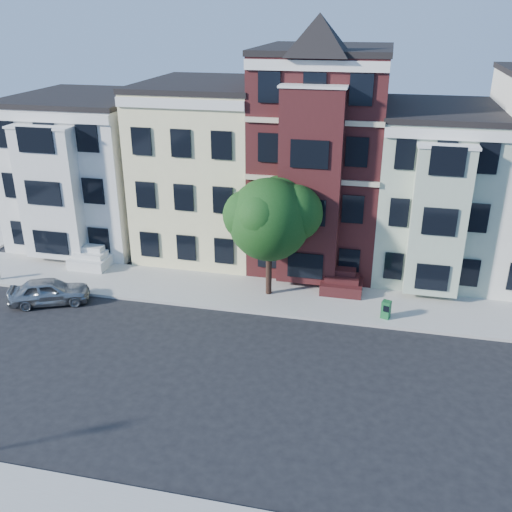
# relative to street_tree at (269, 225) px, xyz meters

# --- Properties ---
(ground) EXTENTS (120.00, 120.00, 0.00)m
(ground) POSITION_rel_street_tree_xyz_m (1.82, -8.17, -4.05)
(ground) COLOR black
(far_sidewalk) EXTENTS (60.00, 4.00, 0.15)m
(far_sidewalk) POSITION_rel_street_tree_xyz_m (1.82, -0.17, -3.97)
(far_sidewalk) COLOR #9E9B93
(far_sidewalk) RESTS_ON ground
(house_white) EXTENTS (8.00, 9.00, 9.00)m
(house_white) POSITION_rel_street_tree_xyz_m (-13.18, 6.33, 0.45)
(house_white) COLOR silver
(house_white) RESTS_ON ground
(house_yellow) EXTENTS (7.00, 9.00, 10.00)m
(house_yellow) POSITION_rel_street_tree_xyz_m (-5.18, 6.33, 0.95)
(house_yellow) COLOR #F5E9AA
(house_yellow) RESTS_ON ground
(house_brown) EXTENTS (7.00, 9.00, 12.00)m
(house_brown) POSITION_rel_street_tree_xyz_m (1.82, 6.33, 1.95)
(house_brown) COLOR #3B1415
(house_brown) RESTS_ON ground
(house_green) EXTENTS (6.00, 9.00, 9.00)m
(house_green) POSITION_rel_street_tree_xyz_m (8.32, 6.33, 0.45)
(house_green) COLOR #A7B89D
(house_green) RESTS_ON ground
(street_tree) EXTENTS (8.12, 8.12, 7.79)m
(street_tree) POSITION_rel_street_tree_xyz_m (0.00, 0.00, 0.00)
(street_tree) COLOR #1F481A
(street_tree) RESTS_ON far_sidewalk
(parked_car) EXTENTS (4.36, 3.09, 1.38)m
(parked_car) POSITION_rel_street_tree_xyz_m (-10.95, -3.33, -3.36)
(parked_car) COLOR #919599
(parked_car) RESTS_ON ground
(newspaper_box) EXTENTS (0.51, 0.48, 0.92)m
(newspaper_box) POSITION_rel_street_tree_xyz_m (6.14, -1.34, -3.44)
(newspaper_box) COLOR #1A6230
(newspaper_box) RESTS_ON far_sidewalk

